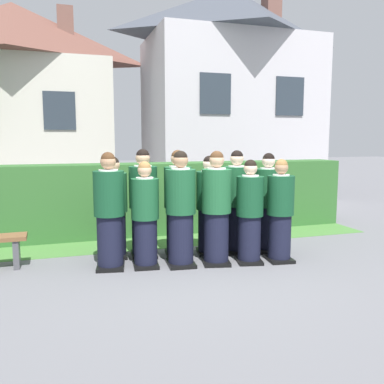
% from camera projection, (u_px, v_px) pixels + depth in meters
% --- Properties ---
extents(ground_plane, '(60.00, 60.00, 0.00)m').
position_uv_depth(ground_plane, '(198.00, 264.00, 6.15)').
color(ground_plane, slate).
extents(student_front_row_0, '(0.46, 0.54, 1.67)m').
position_uv_depth(student_front_row_0, '(109.00, 214.00, 5.87)').
color(student_front_row_0, black).
rests_on(student_front_row_0, ground).
extents(student_front_row_1, '(0.40, 0.51, 1.54)m').
position_uv_depth(student_front_row_1, '(145.00, 217.00, 5.95)').
color(student_front_row_1, black).
rests_on(student_front_row_1, ground).
extents(student_front_row_2, '(0.44, 0.55, 1.69)m').
position_uv_depth(student_front_row_2, '(181.00, 211.00, 6.00)').
color(student_front_row_2, black).
rests_on(student_front_row_2, ground).
extents(student_front_row_3, '(0.49, 0.56, 1.68)m').
position_uv_depth(student_front_row_3, '(216.00, 210.00, 6.10)').
color(student_front_row_3, black).
rests_on(student_front_row_3, ground).
extents(student_front_row_4, '(0.45, 0.51, 1.55)m').
position_uv_depth(student_front_row_4, '(250.00, 214.00, 6.16)').
color(student_front_row_4, black).
rests_on(student_front_row_4, ground).
extents(student_front_row_5, '(0.42, 0.49, 1.56)m').
position_uv_depth(student_front_row_5, '(280.00, 213.00, 6.24)').
color(student_front_row_5, black).
rests_on(student_front_row_5, ground).
extents(student_rear_row_0, '(0.41, 0.49, 1.59)m').
position_uv_depth(student_rear_row_0, '(114.00, 210.00, 6.43)').
color(student_rear_row_0, black).
rests_on(student_rear_row_0, ground).
extents(student_rear_row_1, '(0.44, 0.55, 1.70)m').
position_uv_depth(student_rear_row_1, '(143.00, 206.00, 6.48)').
color(student_rear_row_1, black).
rests_on(student_rear_row_1, ground).
extents(student_rear_row_2, '(0.45, 0.53, 1.68)m').
position_uv_depth(student_rear_row_2, '(178.00, 205.00, 6.56)').
color(student_rear_row_2, black).
rests_on(student_rear_row_2, ground).
extents(student_rear_row_3, '(0.45, 0.52, 1.59)m').
position_uv_depth(student_rear_row_3, '(209.00, 208.00, 6.63)').
color(student_rear_row_3, black).
rests_on(student_rear_row_3, ground).
extents(student_rear_row_4, '(0.46, 0.56, 1.67)m').
position_uv_depth(student_rear_row_4, '(236.00, 204.00, 6.73)').
color(student_rear_row_4, black).
rests_on(student_rear_row_4, ground).
extents(student_rear_row_5, '(0.42, 0.49, 1.63)m').
position_uv_depth(student_rear_row_5, '(268.00, 205.00, 6.79)').
color(student_rear_row_5, black).
rests_on(student_rear_row_5, ground).
extents(hedge, '(7.70, 0.70, 1.39)m').
position_uv_depth(hedge, '(162.00, 198.00, 8.18)').
color(hedge, '#33662D').
rests_on(hedge, ground).
extents(school_building_main, '(6.05, 3.25, 6.01)m').
position_uv_depth(school_building_main, '(16.00, 99.00, 12.98)').
color(school_building_main, beige).
rests_on(school_building_main, ground).
extents(school_building_annex, '(5.44, 3.61, 6.51)m').
position_uv_depth(school_building_annex, '(230.00, 92.00, 13.19)').
color(school_building_annex, silver).
rests_on(school_building_annex, ground).
extents(lawn_strip, '(7.70, 0.90, 0.01)m').
position_uv_depth(lawn_strip, '(173.00, 241.00, 7.51)').
color(lawn_strip, '#477A38').
rests_on(lawn_strip, ground).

